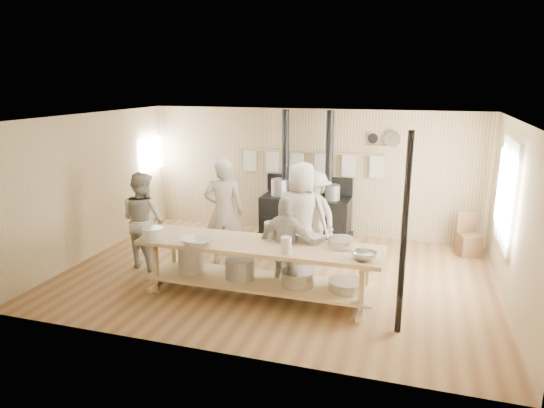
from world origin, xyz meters
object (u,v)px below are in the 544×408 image
Objects in this scene: cook_center at (301,217)px; cook_far_left at (224,212)px; cook_right at (286,247)px; chair at (469,243)px; prep_table at (258,264)px; cook_by_window at (314,215)px; roasting_pan at (309,238)px; cook_left at (143,220)px; stove at (305,212)px.

cook_far_left is at bearing 7.22° from cook_center.
cook_right is 3.88m from chair.
cook_by_window is (0.42, 1.88, 0.29)m from prep_table.
chair is (4.15, 1.75, -0.71)m from cook_far_left.
cook_far_left is 1.34m from cook_center.
cook_center is (0.33, 1.27, 0.41)m from prep_table.
cook_center is 1.01m from roasting_pan.
roasting_pan is (0.35, -0.94, -0.04)m from cook_center.
roasting_pan is (2.97, -0.27, 0.06)m from cook_left.
cook_left is 4.03× the size of roasting_pan.
prep_table is at bearing -90.04° from stove.
prep_table is (-0.00, -3.02, -0.00)m from stove.
roasting_pan is at bearing -75.70° from stove.
cook_left is at bearing -1.77° from cook_right.
cook_by_window is at bearing -178.66° from chair.
chair is 1.93× the size of roasting_pan.
cook_center is 2.33× the size of chair.
cook_center reaches higher than roasting_pan.
cook_by_window reaches higher than chair.
roasting_pan reaches higher than prep_table.
cook_left reaches higher than prep_table.
roasting_pan is at bearing 25.65° from prep_table.
cook_right reaches higher than roasting_pan.
cook_left is 1.04× the size of cook_by_window.
stove is 1.61× the size of cook_by_window.
stove is at bearing -75.61° from cook_right.
cook_far_left is 4.55× the size of roasting_pan.
cook_left is 5.92m from chair.
chair is at bearing 56.47° from cook_by_window.
cook_center is 1.15× the size of cook_by_window.
stove reaches higher than cook_far_left.
prep_table is at bearing 116.36° from cook_far_left.
roasting_pan is at bearing 139.50° from cook_far_left.
cook_right is 1.68m from cook_by_window.
cook_far_left reaches higher than cook_by_window.
cook_left is 0.90× the size of cook_center.
chair is 3.60m from roasting_pan.
cook_by_window is at bearing -138.13° from cook_left.
stove is at bearing -133.33° from cook_far_left.
cook_center is at bearing 110.59° from roasting_pan.
cook_center reaches higher than cook_by_window.
cook_far_left is 2.36× the size of chair.
stove is 1.38× the size of cook_far_left.
stove is 3.02m from prep_table.
prep_table is 4.27m from chair.
cook_right is (0.38, 0.20, 0.25)m from prep_table.
cook_far_left is 1.86m from roasting_pan.
cook_right is 3.70× the size of roasting_pan.
cook_center is at bearing -168.98° from chair.
cook_far_left is 1.13× the size of cook_left.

